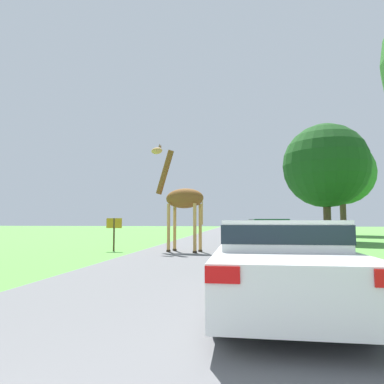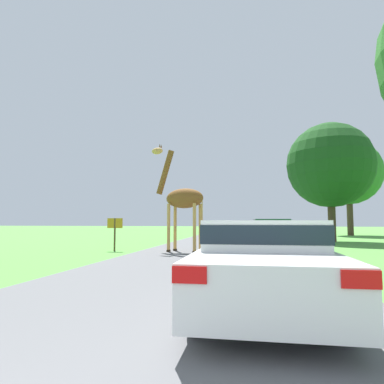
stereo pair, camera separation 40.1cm
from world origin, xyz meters
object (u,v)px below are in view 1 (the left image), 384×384
object	(u,v)px
car_lead_maroon	(278,260)
tree_left_edge	(342,173)
giraffe_near_road	(182,198)
car_queue_left	(270,232)
car_queue_right	(259,228)
sign_post	(114,228)
tree_right_cluster	(326,166)

from	to	relation	value
car_lead_maroon	tree_left_edge	xyz separation A→B (m)	(8.69, 27.31, 5.00)
giraffe_near_road	car_queue_left	xyz separation A→B (m)	(3.97, 2.69, -1.55)
car_queue_right	car_queue_left	distance (m)	10.57
car_queue_right	car_queue_left	world-z (taller)	car_queue_right
car_lead_maroon	car_queue_right	bearing A→B (deg)	87.89
car_queue_left	tree_left_edge	size ratio (longest dim) A/B	0.52
car_lead_maroon	car_queue_left	size ratio (longest dim) A/B	1.01
sign_post	car_queue_left	bearing A→B (deg)	21.83
car_queue_left	tree_right_cluster	bearing A→B (deg)	54.06
giraffe_near_road	car_queue_right	bearing A→B (deg)	-0.68
giraffe_near_road	tree_left_edge	distance (m)	22.03
car_lead_maroon	sign_post	xyz separation A→B (m)	(-6.11, 8.92, 0.29)
giraffe_near_road	car_lead_maroon	size ratio (longest dim) A/B	1.05
car_queue_left	car_lead_maroon	bearing A→B (deg)	-94.20
car_queue_right	car_queue_left	size ratio (longest dim) A/B	0.94
giraffe_near_road	sign_post	xyz separation A→B (m)	(-3.00, -0.10, -1.30)
car_queue_left	car_queue_right	bearing A→B (deg)	90.22
giraffe_near_road	car_queue_left	bearing A→B (deg)	-40.06
car_queue_right	sign_post	xyz separation A→B (m)	(-6.93, -13.36, 0.23)
tree_left_edge	sign_post	bearing A→B (deg)	-128.83
car_queue_right	car_queue_left	bearing A→B (deg)	-89.78
car_queue_left	tree_right_cluster	size ratio (longest dim) A/B	0.60
car_lead_maroon	car_queue_right	distance (m)	22.30
tree_right_cluster	tree_left_edge	bearing A→B (deg)	69.25
giraffe_near_road	car_queue_right	distance (m)	13.92
car_lead_maroon	tree_right_cluster	world-z (taller)	tree_right_cluster
car_queue_left	tree_left_edge	bearing A→B (deg)	63.33
tree_left_edge	tree_right_cluster	distance (m)	10.77
giraffe_near_road	car_lead_maroon	distance (m)	9.67
car_queue_left	sign_post	xyz separation A→B (m)	(-6.97, -2.79, 0.24)
giraffe_near_road	car_lead_maroon	bearing A→B (deg)	-145.17
giraffe_near_road	car_queue_left	distance (m)	5.04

